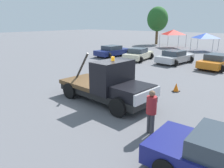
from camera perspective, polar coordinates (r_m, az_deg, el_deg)
ground_plane at (r=11.95m, az=-1.88°, el=-4.43°), size 160.00×160.00×0.00m
tow_truck at (r=11.41m, az=-0.70°, el=-0.32°), size 5.65×2.60×2.51m
person_near_truck at (r=8.34m, az=10.24°, el=-6.54°), size 0.39×0.39×1.75m
parked_car_navy at (r=27.23m, az=0.19°, el=8.60°), size 2.80×4.99×1.34m
parked_car_cream at (r=24.68m, az=6.94°, el=7.71°), size 2.75×4.47×1.34m
parked_car_silver at (r=23.48m, az=16.07°, el=6.78°), size 2.95×4.66×1.34m
parked_car_orange at (r=22.29m, az=25.86°, el=5.34°), size 2.91×5.00×1.34m
canopy_tent_red at (r=37.99m, az=15.77°, el=12.91°), size 3.28×3.28×2.90m
canopy_tent_blue at (r=34.95m, az=23.28°, el=11.53°), size 3.09×3.09×2.56m
tree_left at (r=42.81m, az=11.82°, el=16.24°), size 3.81×3.81×6.80m
traffic_cone at (r=13.99m, az=16.40°, el=-0.92°), size 0.40×0.40×0.55m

